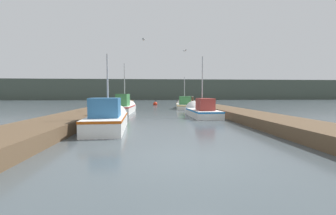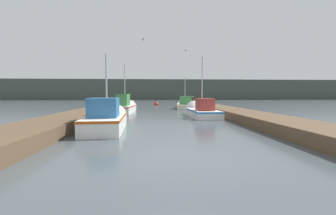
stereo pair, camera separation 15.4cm
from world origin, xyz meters
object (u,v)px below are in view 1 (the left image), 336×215
object	(u,v)px
fishing_boat_0	(109,118)
mooring_piling_1	(94,116)
seagull_1	(144,40)
fishing_boat_3	(184,105)
fishing_boat_1	(201,111)
channel_buoy	(155,104)
mooring_piling_0	(193,102)
fishing_boat_2	(125,107)
seagull_lead	(185,51)

from	to	relation	value
fishing_boat_0	mooring_piling_1	world-z (taller)	fishing_boat_0
mooring_piling_1	seagull_1	xyz separation A→B (m)	(2.59, 4.57, 5.23)
fishing_boat_0	fishing_boat_3	xyz separation A→B (m)	(5.97, 15.04, -0.09)
fishing_boat_1	channel_buoy	xyz separation A→B (m)	(-3.17, 16.64, -0.23)
fishing_boat_0	seagull_1	distance (m)	8.02
fishing_boat_1	channel_buoy	distance (m)	16.94
mooring_piling_0	mooring_piling_1	xyz separation A→B (m)	(-8.09, -14.26, -0.21)
fishing_boat_0	fishing_boat_3	distance (m)	16.19
fishing_boat_0	channel_buoy	bearing A→B (deg)	80.13
fishing_boat_2	mooring_piling_0	distance (m)	9.53
fishing_boat_0	seagull_1	xyz separation A→B (m)	(1.57, 5.86, 5.24)
fishing_boat_2	seagull_lead	bearing A→B (deg)	-4.37
mooring_piling_1	channel_buoy	size ratio (longest dim) A/B	0.87
fishing_boat_1	fishing_boat_3	size ratio (longest dim) A/B	0.85
fishing_boat_1	mooring_piling_0	size ratio (longest dim) A/B	3.75
fishing_boat_1	channel_buoy	size ratio (longest dim) A/B	4.67
seagull_lead	fishing_boat_3	bearing A→B (deg)	-28.58
mooring_piling_0	mooring_piling_1	size ratio (longest dim) A/B	1.42
fishing_boat_3	mooring_piling_0	xyz separation A→B (m)	(1.09, 0.52, 0.30)
mooring_piling_0	channel_buoy	size ratio (longest dim) A/B	1.25
fishing_boat_0	fishing_boat_2	xyz separation A→B (m)	(-0.31, 9.53, 0.04)
fishing_boat_0	seagull_lead	size ratio (longest dim) A/B	9.59
fishing_boat_1	fishing_boat_2	size ratio (longest dim) A/B	0.94
fishing_boat_1	fishing_boat_3	distance (m)	9.48
channel_buoy	seagull_lead	bearing A→B (deg)	-79.78
mooring_piling_1	channel_buoy	world-z (taller)	same
fishing_boat_2	mooring_piling_1	size ratio (longest dim) A/B	5.68
channel_buoy	fishing_boat_2	bearing A→B (deg)	-103.31
fishing_boat_2	seagull_1	bearing A→B (deg)	-60.12
mooring_piling_1	seagull_1	world-z (taller)	seagull_1
fishing_boat_3	seagull_lead	size ratio (longest dim) A/B	11.07
seagull_lead	seagull_1	xyz separation A→B (m)	(-3.52, -2.99, 0.20)
mooring_piling_0	channel_buoy	world-z (taller)	mooring_piling_0
mooring_piling_1	seagull_1	bearing A→B (deg)	60.41
channel_buoy	seagull_lead	xyz separation A→B (m)	(2.41, -13.34, 5.36)
fishing_boat_3	fishing_boat_2	bearing A→B (deg)	-133.23
fishing_boat_3	seagull_lead	world-z (taller)	seagull_lead
fishing_boat_3	seagull_1	distance (m)	11.49
seagull_lead	fishing_boat_1	bearing A→B (deg)	172.56
fishing_boat_3	seagull_lead	bearing A→B (deg)	-92.61
mooring_piling_0	seagull_1	size ratio (longest dim) A/B	2.49
channel_buoy	seagull_1	size ratio (longest dim) A/B	2.00
mooring_piling_0	fishing_boat_0	bearing A→B (deg)	-114.42
fishing_boat_1	mooring_piling_1	distance (m)	8.09
fishing_boat_0	fishing_boat_2	bearing A→B (deg)	88.90
fishing_boat_2	mooring_piling_1	distance (m)	8.26
fishing_boat_1	mooring_piling_1	size ratio (longest dim) A/B	5.34
fishing_boat_0	mooring_piling_0	bearing A→B (deg)	62.60
fishing_boat_0	seagull_lead	xyz separation A→B (m)	(5.09, 8.86, 5.04)
mooring_piling_0	seagull_lead	distance (m)	8.49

